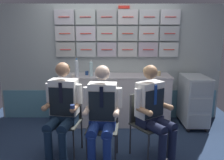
# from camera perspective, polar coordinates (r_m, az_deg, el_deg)

# --- Properties ---
(ground) EXTENTS (4.80, 4.80, 0.04)m
(ground) POSITION_cam_1_polar(r_m,az_deg,el_deg) (3.39, -0.63, -18.17)
(ground) COLOR #21304B
(galley_bulkhead) EXTENTS (4.20, 0.14, 2.15)m
(galley_bulkhead) POSITION_cam_1_polar(r_m,az_deg,el_deg) (4.32, -0.12, 4.81)
(galley_bulkhead) COLOR #A2AEAC
(galley_bulkhead) RESTS_ON ground
(galley_counter) EXTENTS (1.98, 0.53, 0.91)m
(galley_counter) POSITION_cam_1_polar(r_m,az_deg,el_deg) (4.20, 0.98, -4.84)
(galley_counter) COLOR #BFB8BC
(galley_counter) RESTS_ON ground
(service_trolley) EXTENTS (0.40, 0.65, 0.91)m
(service_trolley) POSITION_cam_1_polar(r_m,az_deg,el_deg) (4.32, 19.91, -4.65)
(service_trolley) COLOR black
(service_trolley) RESTS_ON ground
(folding_chair_left) EXTENTS (0.46, 0.46, 0.86)m
(folding_chair_left) POSITION_cam_1_polar(r_m,az_deg,el_deg) (3.31, -10.94, -8.51)
(folding_chair_left) COLOR #2D2D33
(folding_chair_left) RESTS_ON ground
(crew_member_left) EXTENTS (0.51, 0.66, 1.29)m
(crew_member_left) POSITION_cam_1_polar(r_m,az_deg,el_deg) (3.10, -12.10, -6.42)
(crew_member_left) COLOR black
(crew_member_left) RESTS_ON ground
(folding_chair_center) EXTENTS (0.43, 0.44, 0.86)m
(folding_chair_center) POSITION_cam_1_polar(r_m,az_deg,el_deg) (3.10, -1.91, -9.77)
(folding_chair_center) COLOR #2D2D33
(folding_chair_center) RESTS_ON ground
(crew_member_center) EXTENTS (0.49, 0.63, 1.28)m
(crew_member_center) POSITION_cam_1_polar(r_m,az_deg,el_deg) (2.89, -2.33, -7.84)
(crew_member_center) COLOR black
(crew_member_center) RESTS_ON ground
(folding_chair_right) EXTENTS (0.56, 0.56, 0.86)m
(folding_chair_right) POSITION_cam_1_polar(r_m,az_deg,el_deg) (3.20, 8.39, -9.13)
(folding_chair_right) COLOR #2D2D33
(folding_chair_right) RESTS_ON ground
(crew_member_right) EXTENTS (0.60, 0.67, 1.27)m
(crew_member_right) POSITION_cam_1_polar(r_m,az_deg,el_deg) (3.04, 10.57, -7.15)
(crew_member_right) COLOR black
(crew_member_right) RESTS_ON ground
(water_bottle_short) EXTENTS (0.06, 0.06, 0.32)m
(water_bottle_short) POSITION_cam_1_polar(r_m,az_deg,el_deg) (3.97, -8.54, 2.96)
(water_bottle_short) COLOR silver
(water_bottle_short) RESTS_ON galley_counter
(water_bottle_clear) EXTENTS (0.06, 0.06, 0.28)m
(water_bottle_clear) POSITION_cam_1_polar(r_m,az_deg,el_deg) (4.00, -4.99, 2.88)
(water_bottle_clear) COLOR silver
(water_bottle_clear) RESTS_ON galley_counter
(espresso_cup_small) EXTENTS (0.06, 0.06, 0.06)m
(espresso_cup_small) POSITION_cam_1_polar(r_m,az_deg,el_deg) (3.95, -9.47, 1.08)
(espresso_cup_small) COLOR silver
(espresso_cup_small) RESTS_ON galley_counter
(coffee_cup_white) EXTENTS (0.08, 0.08, 0.07)m
(coffee_cup_white) POSITION_cam_1_polar(r_m,az_deg,el_deg) (3.93, -1.96, 1.27)
(coffee_cup_white) COLOR navy
(coffee_cup_white) RESTS_ON galley_counter
(coffee_cup_spare) EXTENTS (0.06, 0.06, 0.07)m
(coffee_cup_spare) POSITION_cam_1_polar(r_m,az_deg,el_deg) (4.12, -6.05, 1.77)
(coffee_cup_spare) COLOR navy
(coffee_cup_spare) RESTS_ON galley_counter
(paper_cup_tan) EXTENTS (0.07, 0.07, 0.08)m
(paper_cup_tan) POSITION_cam_1_polar(r_m,az_deg,el_deg) (4.12, 11.80, 1.66)
(paper_cup_tan) COLOR tan
(paper_cup_tan) RESTS_ON galley_counter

